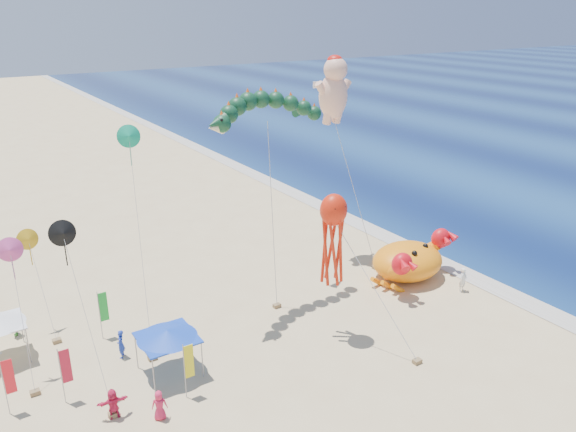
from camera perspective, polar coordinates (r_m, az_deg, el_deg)
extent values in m
plane|color=#D1B784|center=(38.36, 4.19, -9.45)|extent=(320.00, 320.00, 0.00)
plane|color=silver|center=(45.87, 16.32, -5.04)|extent=(320.00, 320.00, 0.00)
ellipsoid|color=orange|center=(42.90, 12.03, -4.50)|extent=(6.69, 6.04, 2.67)
sphere|color=red|center=(39.77, 10.20, -4.53)|extent=(1.59, 1.59, 1.59)
sphere|color=black|center=(41.28, 12.22, -3.73)|extent=(0.41, 0.41, 0.41)
sphere|color=red|center=(43.79, 15.96, -2.64)|extent=(1.59, 1.59, 1.59)
sphere|color=black|center=(42.41, 13.84, -3.20)|extent=(0.41, 0.41, 0.41)
cone|color=#0E341E|center=(33.52, -8.78, 9.64)|extent=(1.33, 0.98, 1.09)
cylinder|color=#B2B2B2|center=(36.56, -1.60, -0.08)|extent=(0.42, 1.60, 12.25)
cube|color=olive|center=(38.47, -1.13, -9.09)|extent=(0.50, 0.35, 0.25)
ellipsoid|color=#FFBA9B|center=(43.45, 4.61, 12.03)|extent=(2.33, 1.92, 3.42)
sphere|color=#FFBA9B|center=(43.05, 4.86, 14.63)|extent=(1.79, 1.79, 1.79)
ellipsoid|color=red|center=(43.07, 4.80, 15.48)|extent=(1.16, 1.16, 0.81)
cylinder|color=#B2B2B2|center=(43.59, 6.75, 2.52)|extent=(1.11, 4.67, 11.30)
cube|color=olive|center=(44.37, 8.88, -5.14)|extent=(0.50, 0.35, 0.25)
ellipsoid|color=red|center=(32.43, 4.65, 0.63)|extent=(1.66, 1.50, 1.91)
cylinder|color=#B2B2B2|center=(32.90, 8.82, -7.37)|extent=(2.23, 5.41, 7.44)
cube|color=olive|center=(33.86, 12.99, -14.19)|extent=(0.50, 0.35, 0.25)
cylinder|color=gray|center=(31.03, -13.48, -15.59)|extent=(0.06, 0.06, 2.20)
cylinder|color=gray|center=(31.80, -8.70, -14.24)|extent=(0.06, 0.06, 2.20)
cylinder|color=gray|center=(33.22, -15.16, -13.11)|extent=(0.06, 0.06, 2.20)
cylinder|color=gray|center=(33.94, -10.68, -11.94)|extent=(0.06, 0.06, 2.20)
cube|color=#143CB5|center=(31.85, -12.16, -11.98)|extent=(2.99, 2.99, 0.08)
cone|color=#143CB5|center=(31.72, -12.19, -11.61)|extent=(3.29, 3.29, 0.45)
cylinder|color=gray|center=(35.75, -24.87, -11.86)|extent=(0.06, 0.06, 2.20)
cylinder|color=gray|center=(37.91, -25.48, -10.06)|extent=(0.06, 0.06, 2.20)
cylinder|color=gray|center=(30.22, -10.46, -15.25)|extent=(0.05, 0.05, 3.20)
cube|color=yellow|center=(30.02, -10.02, -14.33)|extent=(0.50, 0.04, 1.90)
cylinder|color=gray|center=(31.57, -22.02, -14.85)|extent=(0.05, 0.05, 3.20)
cube|color=red|center=(31.33, -21.63, -13.99)|extent=(0.50, 0.04, 1.90)
cylinder|color=gray|center=(31.92, -26.86, -15.25)|extent=(0.05, 0.05, 3.20)
cube|color=red|center=(31.66, -26.49, -14.40)|extent=(0.50, 0.04, 1.90)
cylinder|color=gray|center=(36.28, -18.57, -9.54)|extent=(0.05, 0.05, 3.20)
cube|color=green|center=(36.09, -18.23, -8.75)|extent=(0.50, 0.04, 1.90)
imported|color=#286521|center=(38.95, -26.11, -9.75)|extent=(0.70, 1.14, 1.71)
imported|color=#1D36A9|center=(34.53, -16.63, -12.35)|extent=(0.66, 0.75, 1.73)
imported|color=#D8224F|center=(30.26, -17.34, -17.74)|extent=(1.55, 0.64, 1.63)
imported|color=white|center=(42.07, 17.36, -6.20)|extent=(0.73, 0.55, 1.79)
imported|color=#CD2048|center=(29.64, -12.93, -18.23)|extent=(0.91, 0.76, 1.58)
cone|color=#D24693|center=(32.37, -26.42, -3.10)|extent=(1.30, 0.51, 1.32)
cylinder|color=#B2B2B2|center=(32.55, -24.62, -9.82)|extent=(0.55, 3.04, 7.09)
cube|color=olive|center=(33.15, -22.80, -16.25)|extent=(0.50, 0.35, 0.25)
cone|color=#0D9769|center=(32.66, -15.86, 7.81)|extent=(1.30, 0.51, 1.32)
cylinder|color=#B2B2B2|center=(33.19, -13.64, -2.98)|extent=(0.55, 3.04, 12.12)
cube|color=olive|center=(34.85, -11.54, -12.97)|extent=(0.50, 0.35, 0.25)
cone|color=gold|center=(37.36, -24.90, -2.17)|extent=(1.30, 0.51, 1.32)
cylinder|color=#B2B2B2|center=(37.16, -23.48, -7.05)|extent=(0.55, 3.04, 5.70)
cube|color=olive|center=(37.22, -22.04, -11.84)|extent=(0.50, 0.35, 0.25)
cone|color=black|center=(29.02, -21.92, -1.64)|extent=(1.30, 0.51, 1.32)
cylinder|color=#B2B2B2|center=(29.58, -19.69, -10.45)|extent=(0.55, 3.04, 8.65)
cube|color=olive|center=(30.81, -17.49, -18.61)|extent=(0.50, 0.35, 0.25)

